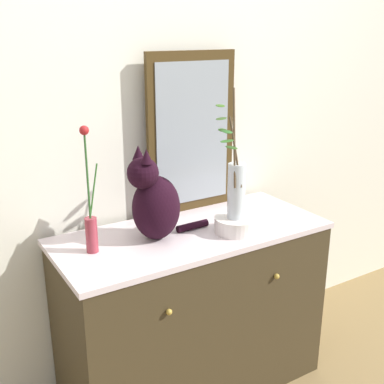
{
  "coord_description": "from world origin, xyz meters",
  "views": [
    {
      "loc": [
        -1.03,
        -1.68,
        1.65
      ],
      "look_at": [
        0.0,
        0.0,
        0.99
      ],
      "focal_mm": 45.5,
      "sensor_mm": 36.0,
      "label": 1
    }
  ],
  "objects_px": {
    "mirror_leaning": "(192,133)",
    "sideboard": "(192,310)",
    "vase_slim_green": "(91,220)",
    "cat_sitting": "(154,201)",
    "vase_glass_clear": "(236,186)",
    "bowl_porcelain": "(235,225)"
  },
  "relations": [
    {
      "from": "mirror_leaning",
      "to": "sideboard",
      "type": "bearing_deg",
      "value": -121.19
    },
    {
      "from": "vase_slim_green",
      "to": "cat_sitting",
      "type": "bearing_deg",
      "value": -3.91
    },
    {
      "from": "vase_slim_green",
      "to": "vase_glass_clear",
      "type": "bearing_deg",
      "value": -12.9
    },
    {
      "from": "sideboard",
      "to": "mirror_leaning",
      "type": "bearing_deg",
      "value": 58.81
    },
    {
      "from": "mirror_leaning",
      "to": "bowl_porcelain",
      "type": "relative_size",
      "value": 4.1
    },
    {
      "from": "mirror_leaning",
      "to": "cat_sitting",
      "type": "bearing_deg",
      "value": -144.41
    },
    {
      "from": "mirror_leaning",
      "to": "vase_glass_clear",
      "type": "relative_size",
      "value": 1.37
    },
    {
      "from": "sideboard",
      "to": "vase_slim_green",
      "type": "bearing_deg",
      "value": 176.48
    },
    {
      "from": "sideboard",
      "to": "cat_sitting",
      "type": "xyz_separation_m",
      "value": [
        -0.18,
        0.01,
        0.57
      ]
    },
    {
      "from": "bowl_porcelain",
      "to": "vase_glass_clear",
      "type": "xyz_separation_m",
      "value": [
        -0.0,
        0.0,
        0.18
      ]
    },
    {
      "from": "sideboard",
      "to": "cat_sitting",
      "type": "relative_size",
      "value": 3.0
    },
    {
      "from": "vase_slim_green",
      "to": "bowl_porcelain",
      "type": "bearing_deg",
      "value": -12.88
    },
    {
      "from": "cat_sitting",
      "to": "bowl_porcelain",
      "type": "distance_m",
      "value": 0.38
    },
    {
      "from": "vase_glass_clear",
      "to": "sideboard",
      "type": "bearing_deg",
      "value": 143.92
    },
    {
      "from": "sideboard",
      "to": "bowl_porcelain",
      "type": "xyz_separation_m",
      "value": [
        0.15,
        -0.11,
        0.44
      ]
    },
    {
      "from": "sideboard",
      "to": "mirror_leaning",
      "type": "distance_m",
      "value": 0.83
    },
    {
      "from": "cat_sitting",
      "to": "vase_slim_green",
      "type": "xyz_separation_m",
      "value": [
        -0.27,
        0.02,
        -0.03
      ]
    },
    {
      "from": "bowl_porcelain",
      "to": "vase_slim_green",
      "type": "bearing_deg",
      "value": 167.12
    },
    {
      "from": "bowl_porcelain",
      "to": "cat_sitting",
      "type": "bearing_deg",
      "value": 160.23
    },
    {
      "from": "mirror_leaning",
      "to": "bowl_porcelain",
      "type": "height_order",
      "value": "mirror_leaning"
    },
    {
      "from": "mirror_leaning",
      "to": "vase_glass_clear",
      "type": "bearing_deg",
      "value": -89.22
    },
    {
      "from": "sideboard",
      "to": "vase_slim_green",
      "type": "distance_m",
      "value": 0.7
    }
  ]
}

